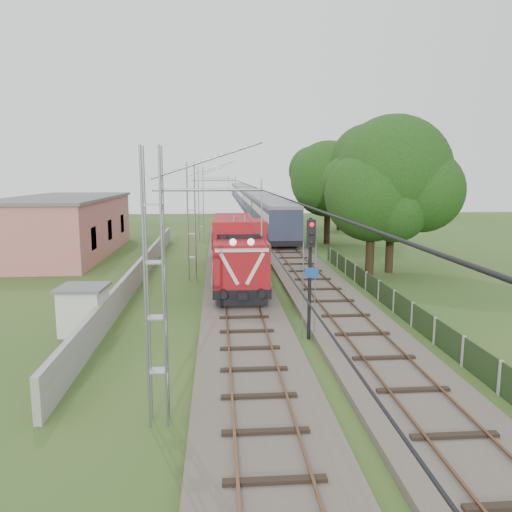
{
  "coord_description": "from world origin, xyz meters",
  "views": [
    {
      "loc": [
        -1.22,
        -21.87,
        7.24
      ],
      "look_at": [
        1.12,
        8.51,
        2.2
      ],
      "focal_mm": 35.0,
      "sensor_mm": 36.0,
      "label": 1
    }
  ],
  "objects": [
    {
      "name": "relay_hut",
      "position": [
        -7.4,
        0.77,
        1.11
      ],
      "size": [
        2.26,
        2.26,
        2.2
      ],
      "color": "silver",
      "rests_on": "ground"
    },
    {
      "name": "boundary_wall",
      "position": [
        -6.5,
        12.0,
        0.75
      ],
      "size": [
        0.25,
        40.0,
        1.5
      ],
      "primitive_type": "cube",
      "color": "#9E9E99",
      "rests_on": "ground"
    },
    {
      "name": "ground",
      "position": [
        0.0,
        0.0,
        0.0
      ],
      "size": [
        140.0,
        140.0,
        0.0
      ],
      "primitive_type": "plane",
      "color": "#2A4F1D",
      "rests_on": "ground"
    },
    {
      "name": "tree_c",
      "position": [
        10.25,
        29.22,
        6.61
      ],
      "size": [
        8.18,
        7.79,
        10.6
      ],
      "color": "#392517",
      "rests_on": "ground"
    },
    {
      "name": "coach_rake",
      "position": [
        5.0,
        81.9,
        2.6
      ],
      "size": [
        3.16,
        118.03,
        3.65
      ],
      "color": "black",
      "rests_on": "ground"
    },
    {
      "name": "fence",
      "position": [
        8.0,
        3.0,
        0.6
      ],
      "size": [
        0.12,
        32.0,
        1.2
      ],
      "color": "black",
      "rests_on": "ground"
    },
    {
      "name": "catenary",
      "position": [
        -2.95,
        12.0,
        4.05
      ],
      "size": [
        3.31,
        70.0,
        8.0
      ],
      "color": "gray",
      "rests_on": "ground"
    },
    {
      "name": "signal_post",
      "position": [
        2.73,
        -1.02,
        3.7
      ],
      "size": [
        0.59,
        0.46,
        5.39
      ],
      "color": "black",
      "rests_on": "ground"
    },
    {
      "name": "locomotive",
      "position": [
        0.0,
        11.93,
        2.29
      ],
      "size": [
        3.07,
        17.55,
        4.46
      ],
      "color": "black",
      "rests_on": "ground"
    },
    {
      "name": "tree_d",
      "position": [
        14.56,
        41.82,
        5.63
      ],
      "size": [
        6.97,
        6.64,
        9.03
      ],
      "color": "#392517",
      "rests_on": "ground"
    },
    {
      "name": "tree_b",
      "position": [
        11.51,
        13.6,
        7.13
      ],
      "size": [
        8.82,
        8.4,
        11.43
      ],
      "color": "#392517",
      "rests_on": "ground"
    },
    {
      "name": "station_building",
      "position": [
        -15.0,
        24.0,
        2.63
      ],
      "size": [
        8.4,
        20.4,
        5.22
      ],
      "color": "#C16F68",
      "rests_on": "ground"
    },
    {
      "name": "track_side",
      "position": [
        5.0,
        20.0,
        0.18
      ],
      "size": [
        4.2,
        80.0,
        0.45
      ],
      "color": "#6B6054",
      "rests_on": "ground"
    },
    {
      "name": "track_main",
      "position": [
        0.0,
        7.0,
        0.18
      ],
      "size": [
        4.2,
        70.0,
        0.45
      ],
      "color": "#6B6054",
      "rests_on": "ground"
    },
    {
      "name": "tree_a",
      "position": [
        9.81,
        12.96,
        5.7
      ],
      "size": [
        7.06,
        6.72,
        9.15
      ],
      "color": "#392517",
      "rests_on": "ground"
    }
  ]
}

